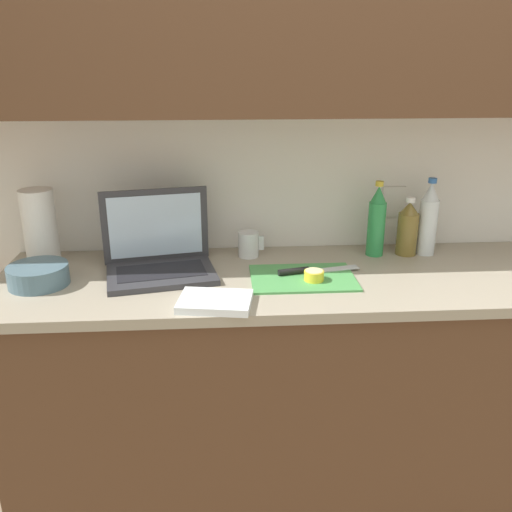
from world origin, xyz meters
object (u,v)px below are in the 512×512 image
object	(u,v)px
bowl_white	(38,275)
bottle_green_soda	(428,220)
lemon_half_cut	(314,275)
bottle_water_clear	(377,222)
laptop	(159,254)
cutting_board	(303,278)
bottle_oil_tall	(408,229)
paper_towel_roll	(40,227)
measuring_cup	(249,244)
knife	(305,271)

from	to	relation	value
bowl_white	bottle_green_soda	bearing A→B (deg)	8.81
lemon_half_cut	bowl_white	xyz separation A→B (m)	(-0.92, 0.04, 0.01)
bottle_green_soda	bottle_water_clear	world-z (taller)	bottle_green_soda
laptop	lemon_half_cut	size ratio (longest dim) A/B	6.20
cutting_board	bottle_oil_tall	distance (m)	0.50
laptop	bottle_green_soda	xyz separation A→B (m)	(1.01, 0.12, 0.07)
lemon_half_cut	bottle_water_clear	bearing A→B (deg)	42.80
bottle_water_clear	paper_towel_roll	xyz separation A→B (m)	(-1.24, 0.00, 0.01)
bottle_oil_tall	measuring_cup	xyz separation A→B (m)	(-0.61, 0.01, -0.05)
bottle_green_soda	paper_towel_roll	size ratio (longest dim) A/B	1.08
bottle_water_clear	paper_towel_roll	bearing A→B (deg)	179.85
bottle_green_soda	bottle_oil_tall	world-z (taller)	bottle_green_soda
cutting_board	bowl_white	world-z (taller)	bowl_white
laptop	bottle_green_soda	size ratio (longest dim) A/B	1.40
bottle_green_soda	paper_towel_roll	distance (m)	1.44
knife	measuring_cup	world-z (taller)	measuring_cup
lemon_half_cut	bottle_water_clear	size ratio (longest dim) A/B	0.23
measuring_cup	bowl_white	bearing A→B (deg)	-162.07
cutting_board	paper_towel_roll	bearing A→B (deg)	166.28
lemon_half_cut	measuring_cup	bearing A→B (deg)	126.98
lemon_half_cut	bottle_green_soda	bearing A→B (deg)	28.36
knife	bottle_water_clear	xyz separation A→B (m)	(0.30, 0.19, 0.12)
knife	bottle_green_soda	size ratio (longest dim) A/B	1.01
bottle_green_soda	paper_towel_roll	bearing A→B (deg)	179.87
laptop	measuring_cup	distance (m)	0.35
cutting_board	measuring_cup	size ratio (longest dim) A/B	3.65
paper_towel_roll	bottle_green_soda	bearing A→B (deg)	-0.13
cutting_board	bottle_oil_tall	world-z (taller)	bottle_oil_tall
laptop	bottle_water_clear	distance (m)	0.82
bottle_green_soda	knife	bearing A→B (deg)	-159.19
bottle_oil_tall	laptop	bearing A→B (deg)	-172.68
knife	lemon_half_cut	distance (m)	0.07
bowl_white	paper_towel_roll	xyz separation A→B (m)	(-0.05, 0.22, 0.10)
laptop	bottle_oil_tall	world-z (taller)	laptop
cutting_board	measuring_cup	distance (m)	0.30
cutting_board	lemon_half_cut	xyz separation A→B (m)	(0.03, -0.03, 0.02)
cutting_board	bottle_water_clear	world-z (taller)	bottle_water_clear
cutting_board	knife	bearing A→B (deg)	71.34
measuring_cup	laptop	bearing A→B (deg)	-157.52
laptop	bowl_white	size ratio (longest dim) A/B	2.10
bowl_white	paper_towel_roll	distance (m)	0.25
cutting_board	paper_towel_roll	distance (m)	0.97
bottle_green_soda	bowl_white	size ratio (longest dim) A/B	1.50
measuring_cup	paper_towel_roll	bearing A→B (deg)	-179.16
laptop	bottle_water_clear	size ratio (longest dim) A/B	1.45
cutting_board	lemon_half_cut	distance (m)	0.05
knife	lemon_half_cut	xyz separation A→B (m)	(0.02, -0.07, 0.01)
bottle_green_soda	bottle_oil_tall	xyz separation A→B (m)	(-0.08, 0.00, -0.03)
measuring_cup	bowl_white	xyz separation A→B (m)	(-0.71, -0.23, -0.01)
bottle_water_clear	paper_towel_roll	size ratio (longest dim) A/B	1.05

